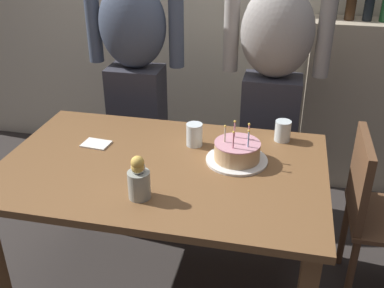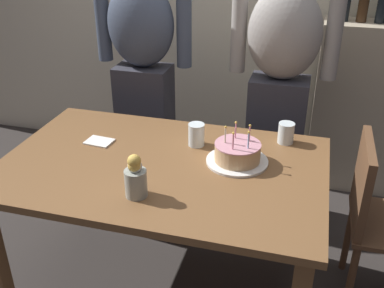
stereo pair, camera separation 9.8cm
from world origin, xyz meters
The scene contains 11 objects.
ground_plane centered at (0.00, 0.00, 0.00)m, with size 10.00×10.00×0.00m, color #332D2B.
dining_table centered at (0.00, 0.00, 0.64)m, with size 1.50×0.96×0.74m.
birthday_cake centered at (0.33, 0.11, 0.79)m, with size 0.29×0.29×0.18m.
water_glass_near centered at (0.53, 0.37, 0.79)m, with size 0.08×0.08×0.11m, color silver.
water_glass_far centered at (0.11, 0.22, 0.80)m, with size 0.08×0.08×0.11m, color silver.
napkin_stack centered at (-0.38, 0.12, 0.74)m, with size 0.13×0.10×0.01m, color white.
flower_vase centered at (-0.02, -0.27, 0.83)m, with size 0.09×0.09×0.19m.
person_man_bearded centered at (-0.40, 0.82, 0.87)m, with size 0.61×0.27×1.66m.
person_woman_cardigan centered at (0.45, 0.82, 0.87)m, with size 0.61×0.27×1.66m.
dining_chair centered at (1.00, 0.19, 0.52)m, with size 0.42×0.42×0.87m.
shelf_cabinet centered at (1.04, 1.33, 0.60)m, with size 0.77×0.30×1.44m.
Camera 1 is at (0.52, -1.74, 1.79)m, focal length 42.37 mm.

